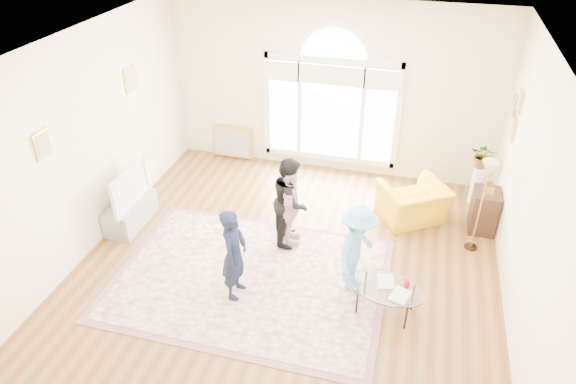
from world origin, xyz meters
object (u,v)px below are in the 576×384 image
(tv_console, at_px, (131,212))
(area_rug, at_px, (250,278))
(television, at_px, (126,185))
(armchair, at_px, (413,203))
(coffee_table, at_px, (387,288))

(tv_console, bearing_deg, area_rug, -18.97)
(television, relative_size, armchair, 1.10)
(area_rug, relative_size, tv_console, 3.60)
(coffee_table, xyz_separation_m, armchair, (0.20, 2.24, -0.08))
(television, height_order, coffee_table, television)
(area_rug, bearing_deg, coffee_table, -4.07)
(television, xyz_separation_m, coffee_table, (4.21, -0.93, -0.34))
(area_rug, xyz_separation_m, armchair, (2.11, 2.11, 0.31))
(tv_console, xyz_separation_m, television, (0.01, -0.00, 0.53))
(tv_console, relative_size, television, 0.91)
(television, xyz_separation_m, armchair, (4.41, 1.31, -0.41))
(television, bearing_deg, armchair, 16.55)
(tv_console, height_order, coffee_table, coffee_table)
(tv_console, height_order, television, television)
(coffee_table, relative_size, armchair, 1.10)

